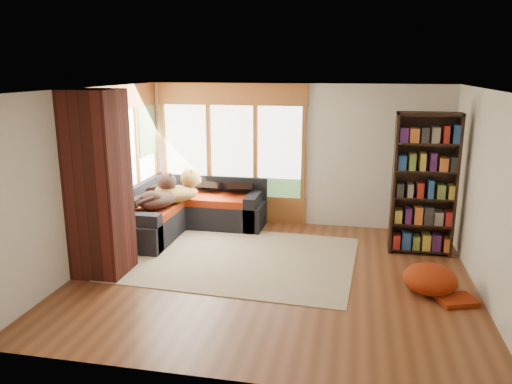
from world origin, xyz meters
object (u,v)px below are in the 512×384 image
at_px(bookshelf, 424,185).
at_px(pouf, 430,278).
at_px(dog_tan, 179,190).
at_px(dog_brindle, 160,196).
at_px(sectional_sofa, 182,214).
at_px(area_rug, 239,258).
at_px(brick_chimney, 99,184).

bearing_deg(bookshelf, pouf, -91.20).
height_order(pouf, dog_tan, dog_tan).
xyz_separation_m(bookshelf, dog_brindle, (-4.27, -0.20, -0.34)).
bearing_deg(pouf, dog_brindle, 163.05).
relative_size(sectional_sofa, pouf, 3.17).
xyz_separation_m(area_rug, pouf, (2.73, -0.68, 0.19)).
height_order(area_rug, pouf, pouf).
distance_m(sectional_sofa, dog_brindle, 0.74).
relative_size(bookshelf, pouf, 3.21).
height_order(brick_chimney, bookshelf, brick_chimney).
xyz_separation_m(sectional_sofa, dog_tan, (0.02, -0.16, 0.48)).
relative_size(area_rug, bookshelf, 1.58).
xyz_separation_m(brick_chimney, pouf, (4.51, 0.21, -1.10)).
height_order(sectional_sofa, dog_tan, dog_tan).
relative_size(brick_chimney, pouf, 3.75).
bearing_deg(area_rug, pouf, -13.92).
height_order(bookshelf, dog_tan, bookshelf).
distance_m(brick_chimney, pouf, 4.65).
bearing_deg(sectional_sofa, dog_tan, -88.29).
relative_size(brick_chimney, dog_brindle, 2.77).
height_order(bookshelf, dog_brindle, bookshelf).
bearing_deg(pouf, area_rug, 166.08).
distance_m(brick_chimney, dog_brindle, 1.61).
height_order(sectional_sofa, area_rug, sectional_sofa).
bearing_deg(pouf, brick_chimney, -177.32).
xyz_separation_m(pouf, dog_brindle, (-4.23, 1.29, 0.57)).
bearing_deg(bookshelf, dog_brindle, -177.32).
relative_size(sectional_sofa, area_rug, 0.63).
distance_m(bookshelf, dog_tan, 4.09).
height_order(brick_chimney, dog_brindle, brick_chimney).
bearing_deg(sectional_sofa, dog_brindle, -111.96).
bearing_deg(dog_tan, area_rug, -83.44).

